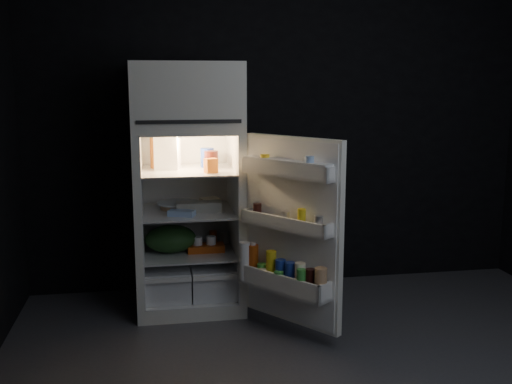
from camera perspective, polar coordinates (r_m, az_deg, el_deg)
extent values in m
cube|color=#45454A|center=(3.56, 8.31, -17.25)|extent=(4.00, 3.40, 0.00)
cube|color=black|center=(4.80, 2.41, 6.93)|extent=(4.00, 0.00, 2.70)
cube|color=white|center=(4.58, -6.30, -10.00)|extent=(0.76, 0.70, 0.10)
cube|color=white|center=(4.39, -11.10, -2.19)|extent=(0.05, 0.70, 1.20)
cube|color=white|center=(4.43, -1.88, -1.88)|extent=(0.05, 0.70, 1.20)
cube|color=white|center=(4.71, -6.71, -1.19)|extent=(0.66, 0.05, 1.20)
cube|color=white|center=(4.30, -6.64, 6.18)|extent=(0.76, 0.70, 0.06)
cube|color=white|center=(4.29, -6.71, 9.38)|extent=(0.76, 0.70, 0.42)
cube|color=black|center=(3.94, -6.36, 6.66)|extent=(0.68, 0.01, 0.02)
cube|color=white|center=(4.36, -10.73, -2.25)|extent=(0.01, 0.65, 1.20)
cube|color=white|center=(4.40, -2.21, -1.96)|extent=(0.01, 0.65, 1.20)
cube|color=white|center=(4.28, -6.61, 5.70)|extent=(0.66, 0.65, 0.01)
cube|color=white|center=(4.54, -6.29, -9.47)|extent=(0.66, 0.65, 0.01)
cube|color=white|center=(4.31, -6.54, 2.04)|extent=(0.65, 0.63, 0.01)
cube|color=white|center=(4.36, -6.45, -1.85)|extent=(0.65, 0.63, 0.01)
cube|color=white|center=(4.44, -6.37, -5.64)|extent=(0.65, 0.63, 0.01)
cube|color=white|center=(4.51, -8.45, -8.08)|extent=(0.32, 0.59, 0.22)
cube|color=white|center=(4.53, -4.23, -7.92)|extent=(0.32, 0.59, 0.22)
cube|color=white|center=(4.18, -8.36, -8.33)|extent=(0.32, 0.02, 0.03)
cube|color=white|center=(4.19, -3.81, -8.15)|extent=(0.32, 0.02, 0.03)
cube|color=#FFE5B2|center=(4.23, -6.57, 5.36)|extent=(0.14, 0.14, 0.02)
cube|color=white|center=(3.87, 3.51, -3.73)|extent=(0.50, 0.63, 1.22)
cube|color=white|center=(3.85, 3.25, -3.81)|extent=(0.44, 0.57, 1.18)
cube|color=white|center=(3.74, 2.90, 1.57)|extent=(0.49, 0.59, 0.02)
cube|color=white|center=(3.71, 2.56, 2.09)|extent=(0.43, 0.55, 0.10)
cube|color=white|center=(3.54, 7.03, 1.60)|extent=(0.08, 0.07, 0.10)
cube|color=white|center=(3.95, -0.78, 2.62)|extent=(0.08, 0.07, 0.10)
cube|color=white|center=(3.80, 2.81, -3.43)|extent=(0.49, 0.60, 0.02)
cube|color=white|center=(3.77, 2.42, -3.04)|extent=(0.43, 0.55, 0.09)
cube|color=white|center=(3.60, 6.86, -3.74)|extent=(0.09, 0.08, 0.09)
cube|color=white|center=(4.01, -0.82, -2.19)|extent=(0.09, 0.08, 0.09)
cube|color=white|center=(3.91, 2.56, -9.25)|extent=(0.53, 0.62, 0.02)
cube|color=white|center=(3.85, 1.99, -8.72)|extent=(0.43, 0.55, 0.13)
cube|color=white|center=(3.70, 6.54, -9.59)|extent=(0.12, 0.10, 0.13)
cube|color=white|center=(4.10, -1.00, -7.49)|extent=(0.12, 0.10, 0.13)
cube|color=white|center=(3.73, 2.91, 2.97)|extent=(0.47, 0.58, 0.02)
cylinder|color=#88A7D2|center=(3.62, 5.11, 2.42)|extent=(0.08, 0.08, 0.13)
cylinder|color=silver|center=(3.71, 3.38, 2.30)|extent=(0.08, 0.08, 0.08)
cylinder|color=yellow|center=(3.85, 0.84, 2.80)|extent=(0.08, 0.08, 0.11)
cylinder|color=silver|center=(3.63, 5.97, -3.11)|extent=(0.08, 0.08, 0.11)
cylinder|color=yellow|center=(3.71, 4.36, -2.61)|extent=(0.07, 0.07, 0.13)
cylinder|color=silver|center=(3.79, 2.81, -2.57)|extent=(0.08, 0.08, 0.10)
cylinder|color=black|center=(3.94, 0.13, -1.91)|extent=(0.08, 0.08, 0.11)
cylinder|color=tan|center=(3.70, 6.18, -8.68)|extent=(0.11, 0.11, 0.20)
cylinder|color=black|center=(3.75, 5.18, -8.59)|extent=(0.08, 0.08, 0.18)
cylinder|color=#F3E9C7|center=(3.79, 4.21, -8.18)|extent=(0.10, 0.10, 0.20)
cylinder|color=navy|center=(3.84, 3.27, -8.02)|extent=(0.09, 0.09, 0.18)
cylinder|color=navy|center=(3.89, 2.35, -7.76)|extent=(0.10, 0.10, 0.19)
cylinder|color=yellow|center=(3.93, 1.45, -7.22)|extent=(0.10, 0.10, 0.23)
cylinder|color=#338C33|center=(4.00, 0.57, -7.69)|extent=(0.09, 0.09, 0.12)
cylinder|color=#B6440F|center=(4.03, -0.28, -6.69)|extent=(0.10, 0.10, 0.24)
cylinder|color=#338C33|center=(3.74, 4.31, -8.62)|extent=(0.08, 0.08, 0.18)
cylinder|color=#338C33|center=(3.86, 2.18, -8.42)|extent=(0.08, 0.08, 0.12)
cylinder|color=silver|center=(3.94, 0.62, -8.09)|extent=(0.08, 0.08, 0.10)
cylinder|color=white|center=(4.02, -1.09, -6.57)|extent=(0.10, 0.10, 0.26)
cylinder|color=white|center=(3.99, -0.28, -5.00)|extent=(0.05, 0.05, 0.02)
cube|color=white|center=(4.35, -8.42, 3.75)|extent=(0.20, 0.20, 0.24)
cylinder|color=navy|center=(4.42, -4.66, 3.28)|extent=(0.10, 0.10, 0.14)
cylinder|color=black|center=(4.33, -4.29, 3.07)|extent=(0.11, 0.11, 0.13)
cylinder|color=orange|center=(4.42, -9.54, 3.69)|extent=(0.10, 0.10, 0.22)
cube|color=orange|center=(4.14, -4.32, 2.52)|extent=(0.10, 0.09, 0.10)
cube|color=gray|center=(4.32, -5.47, -1.42)|extent=(0.32, 0.12, 0.07)
cylinder|color=tan|center=(4.43, -7.40, -1.34)|extent=(0.27, 0.27, 0.04)
cube|color=#88A7D2|center=(4.20, -7.10, -2.01)|extent=(0.20, 0.15, 0.04)
cube|color=#F3E9C7|center=(4.56, -4.43, -0.89)|extent=(0.16, 0.15, 0.05)
ellipsoid|color=#193815|center=(4.40, -8.13, -4.42)|extent=(0.45, 0.42, 0.20)
cube|color=#B6440F|center=(4.41, -4.81, -5.32)|extent=(0.27, 0.14, 0.05)
cylinder|color=#B6440F|center=(4.64, -4.11, -4.24)|extent=(0.07, 0.07, 0.09)
cylinder|color=silver|center=(4.60, -3.02, -4.35)|extent=(0.08, 0.08, 0.09)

